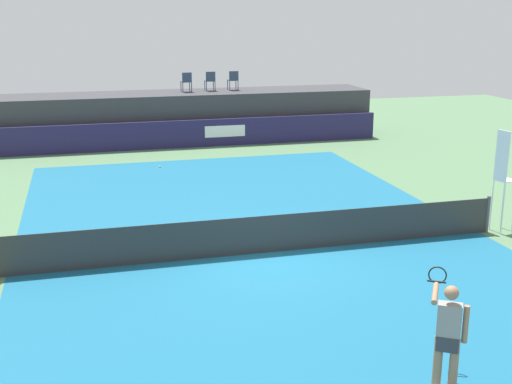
{
  "coord_description": "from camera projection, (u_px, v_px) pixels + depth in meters",
  "views": [
    {
      "loc": [
        -4.11,
        -14.73,
        5.72
      ],
      "look_at": [
        0.32,
        2.0,
        1.0
      ],
      "focal_mm": 46.41,
      "sensor_mm": 36.0,
      "label": 1
    }
  ],
  "objects": [
    {
      "name": "sponsor_wall",
      "position": [
        181.0,
        134.0,
        28.69
      ],
      "size": [
        18.0,
        0.22,
        1.2
      ],
      "color": "#231E4C",
      "rests_on": "ground"
    },
    {
      "name": "spectator_platform",
      "position": [
        175.0,
        117.0,
        30.24
      ],
      "size": [
        18.0,
        2.8,
        2.2
      ],
      "primitive_type": "cube",
      "color": "#38383D",
      "rests_on": "ground"
    },
    {
      "name": "umpire_chair",
      "position": [
        503.0,
        174.0,
        17.44
      ],
      "size": [
        0.51,
        0.51,
        2.76
      ],
      "color": "white",
      "rests_on": "ground"
    },
    {
      "name": "tennis_player",
      "position": [
        448.0,
        334.0,
        10.1
      ],
      "size": [
        0.71,
        1.25,
        1.77
      ],
      "color": "white",
      "rests_on": "court_inner"
    },
    {
      "name": "net_post_far",
      "position": [
        488.0,
        214.0,
        17.66
      ],
      "size": [
        0.1,
        0.1,
        1.0
      ],
      "primitive_type": "cylinder",
      "color": "#4C4C51",
      "rests_on": "ground"
    },
    {
      "name": "spectator_chair_left",
      "position": [
        210.0,
        80.0,
        30.41
      ],
      "size": [
        0.44,
        0.44,
        0.89
      ],
      "color": "#2D3D56",
      "rests_on": "spectator_platform"
    },
    {
      "name": "spectator_chair_far_left",
      "position": [
        186.0,
        81.0,
        29.99
      ],
      "size": [
        0.47,
        0.47,
        0.89
      ],
      "color": "#2D3D56",
      "rests_on": "spectator_platform"
    },
    {
      "name": "tennis_ball",
      "position": [
        160.0,
        167.0,
        25.16
      ],
      "size": [
        0.07,
        0.07,
        0.07
      ],
      "primitive_type": "sphere",
      "color": "#D8EA33",
      "rests_on": "court_inner"
    },
    {
      "name": "court_inner",
      "position": [
        264.0,
        253.0,
        16.26
      ],
      "size": [
        12.0,
        22.0,
        0.0
      ],
      "primitive_type": "cube",
      "color": "#16597A",
      "rests_on": "ground"
    },
    {
      "name": "spectator_chair_center",
      "position": [
        233.0,
        79.0,
        30.7
      ],
      "size": [
        0.45,
        0.45,
        0.89
      ],
      "color": "#2D3D56",
      "rests_on": "spectator_platform"
    },
    {
      "name": "tennis_net",
      "position": [
        264.0,
        234.0,
        16.13
      ],
      "size": [
        12.4,
        0.02,
        0.95
      ],
      "primitive_type": "cube",
      "color": "#2D2D2D",
      "rests_on": "ground"
    },
    {
      "name": "ground_plane",
      "position": [
        236.0,
        217.0,
        19.06
      ],
      "size": [
        48.0,
        48.0,
        0.0
      ],
      "primitive_type": "plane",
      "color": "#4C704C"
    }
  ]
}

